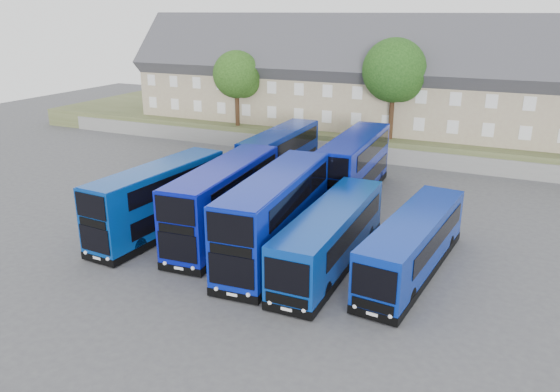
{
  "coord_description": "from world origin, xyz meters",
  "views": [
    {
      "loc": [
        13.74,
        -24.29,
        13.4
      ],
      "look_at": [
        -0.08,
        5.52,
        2.2
      ],
      "focal_mm": 35.0,
      "sensor_mm": 36.0,
      "label": 1
    }
  ],
  "objects_px": {
    "dd_front_left": "(159,201)",
    "dd_front_mid": "(225,202)",
    "coach_east_a": "(331,238)",
    "tree_west": "(238,76)",
    "tree_mid": "(396,73)"
  },
  "relations": [
    {
      "from": "dd_front_left",
      "to": "dd_front_mid",
      "type": "bearing_deg",
      "value": 20.47
    },
    {
      "from": "dd_front_left",
      "to": "coach_east_a",
      "type": "relative_size",
      "value": 0.9
    },
    {
      "from": "dd_front_mid",
      "to": "dd_front_left",
      "type": "bearing_deg",
      "value": -167.75
    },
    {
      "from": "coach_east_a",
      "to": "dd_front_left",
      "type": "bearing_deg",
      "value": 179.94
    },
    {
      "from": "dd_front_mid",
      "to": "tree_west",
      "type": "xyz_separation_m",
      "value": [
        -11.24,
        22.2,
        4.81
      ]
    },
    {
      "from": "dd_front_mid",
      "to": "coach_east_a",
      "type": "xyz_separation_m",
      "value": [
        7.3,
        -1.11,
        -0.62
      ]
    },
    {
      "from": "dd_front_left",
      "to": "tree_mid",
      "type": "height_order",
      "value": "tree_mid"
    },
    {
      "from": "dd_front_left",
      "to": "coach_east_a",
      "type": "bearing_deg",
      "value": 4.42
    },
    {
      "from": "coach_east_a",
      "to": "tree_west",
      "type": "distance_m",
      "value": 30.28
    },
    {
      "from": "dd_front_left",
      "to": "tree_west",
      "type": "xyz_separation_m",
      "value": [
        -7.18,
        23.41,
        4.95
      ]
    },
    {
      "from": "dd_front_left",
      "to": "tree_mid",
      "type": "relative_size",
      "value": 1.19
    },
    {
      "from": "dd_front_left",
      "to": "coach_east_a",
      "type": "xyz_separation_m",
      "value": [
        11.36,
        0.1,
        -0.49
      ]
    },
    {
      "from": "dd_front_left",
      "to": "tree_west",
      "type": "bearing_deg",
      "value": 110.97
    },
    {
      "from": "dd_front_mid",
      "to": "tree_mid",
      "type": "relative_size",
      "value": 1.27
    },
    {
      "from": "dd_front_left",
      "to": "tree_west",
      "type": "height_order",
      "value": "tree_west"
    }
  ]
}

